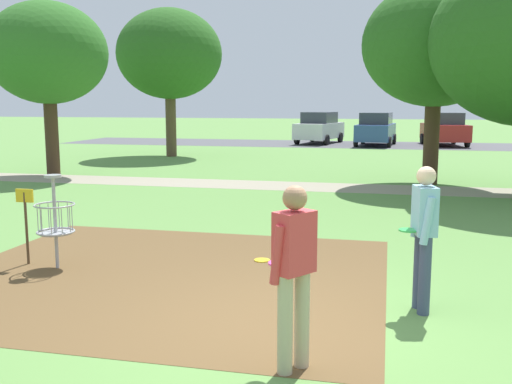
# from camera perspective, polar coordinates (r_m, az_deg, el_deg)

# --- Properties ---
(ground_plane) EXTENTS (160.00, 160.00, 0.00)m
(ground_plane) POSITION_cam_1_polar(r_m,az_deg,el_deg) (6.59, 2.55, -12.89)
(ground_plane) COLOR #5B8942
(dirt_tee_pad) EXTENTS (6.14, 5.42, 0.01)m
(dirt_tee_pad) POSITION_cam_1_polar(r_m,az_deg,el_deg) (8.48, -8.81, -7.96)
(dirt_tee_pad) COLOR brown
(dirt_tee_pad) RESTS_ON ground
(disc_golf_basket) EXTENTS (0.98, 0.58, 1.39)m
(disc_golf_basket) POSITION_cam_1_polar(r_m,az_deg,el_deg) (9.07, -19.28, -2.37)
(disc_golf_basket) COLOR #9E9EA3
(disc_golf_basket) RESTS_ON ground
(player_foreground_watching) EXTENTS (0.43, 0.49, 1.71)m
(player_foreground_watching) POSITION_cam_1_polar(r_m,az_deg,el_deg) (7.01, 16.02, -3.61)
(player_foreground_watching) COLOR #384260
(player_foreground_watching) RESTS_ON ground
(player_waiting_right) EXTENTS (0.45, 0.48, 1.71)m
(player_waiting_right) POSITION_cam_1_polar(r_m,az_deg,el_deg) (5.27, 3.71, -7.36)
(player_waiting_right) COLOR tan
(player_waiting_right) RESTS_ON ground
(frisbee_by_tee) EXTENTS (0.24, 0.24, 0.02)m
(frisbee_by_tee) POSITION_cam_1_polar(r_m,az_deg,el_deg) (9.09, 0.59, -6.67)
(frisbee_by_tee) COLOR gold
(frisbee_by_tee) RESTS_ON ground
(tree_near_right) EXTENTS (4.23, 4.23, 5.88)m
(tree_near_right) POSITION_cam_1_polar(r_m,az_deg,el_deg) (18.15, 17.11, 13.54)
(tree_near_right) COLOR #422D1E
(tree_near_right) RESTS_ON ground
(tree_mid_left) EXTENTS (4.64, 4.64, 6.50)m
(tree_mid_left) POSITION_cam_1_polar(r_m,az_deg,el_deg) (26.74, -8.44, 13.12)
(tree_mid_left) COLOR brown
(tree_mid_left) RESTS_ON ground
(tree_mid_center) EXTENTS (3.85, 3.85, 5.63)m
(tree_mid_center) POSITION_cam_1_polar(r_m,az_deg,el_deg) (20.52, -19.66, 12.57)
(tree_mid_center) COLOR #422D1E
(tree_mid_center) RESTS_ON ground
(parking_lot_strip) EXTENTS (36.00, 6.00, 0.01)m
(parking_lot_strip) POSITION_cam_1_polar(r_m,az_deg,el_deg) (34.25, 11.01, 4.55)
(parking_lot_strip) COLOR #4C4C51
(parking_lot_strip) RESTS_ON ground
(parked_car_leftmost) EXTENTS (2.66, 4.49, 1.84)m
(parked_car_leftmost) POSITION_cam_1_polar(r_m,az_deg,el_deg) (34.93, 6.19, 6.25)
(parked_car_leftmost) COLOR silver
(parked_car_leftmost) RESTS_ON ground
(parked_car_center_left) EXTENTS (2.30, 4.36, 1.84)m
(parked_car_center_left) POSITION_cam_1_polar(r_m,az_deg,el_deg) (33.67, 11.60, 6.03)
(parked_car_center_left) COLOR #2D4784
(parked_car_center_left) RESTS_ON ground
(parked_car_center_right) EXTENTS (2.51, 4.45, 1.84)m
(parked_car_center_right) POSITION_cam_1_polar(r_m,az_deg,el_deg) (34.72, 17.90, 5.86)
(parked_car_center_right) COLOR maroon
(parked_car_center_right) RESTS_ON ground
(gravel_path) EXTENTS (40.00, 1.84, 0.00)m
(gravel_path) POSITION_cam_1_polar(r_m,az_deg,el_deg) (16.91, 9.02, 0.40)
(gravel_path) COLOR gray
(gravel_path) RESTS_ON ground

